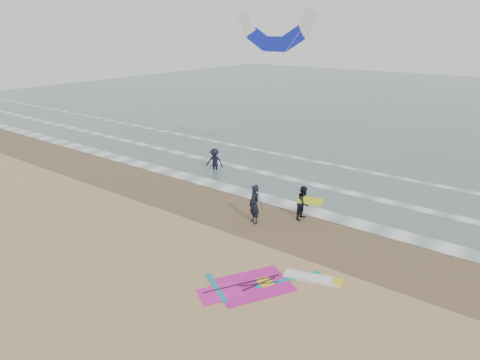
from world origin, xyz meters
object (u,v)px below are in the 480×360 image
Objects in this scene: person_standing at (254,204)px; surf_kite at (275,34)px; windsurf_rig at (269,284)px; person_walking at (304,203)px; person_wading at (215,157)px.

surf_kite is at bearing 141.48° from person_standing.
person_standing reaches higher than windsurf_rig.
person_wading is (-8.85, 3.36, 0.06)m from person_walking.
person_walking is 0.94× the size of person_wading.
person_standing is at bearing -62.28° from surf_kite.
person_standing is 1.12× the size of person_walking.
person_wading is (-10.80, 9.48, 0.92)m from windsurf_rig.
surf_kite is (-4.23, 8.05, 7.99)m from person_standing.
person_standing reaches higher than person_walking.
surf_kite reaches higher than person_wading.
person_standing is 1.06× the size of person_wading.
windsurf_rig is 5.66m from person_standing.
windsurf_rig is 2.37× the size of person_standing.
person_standing is 2.60m from person_walking.
windsurf_rig is 2.51× the size of person_wading.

